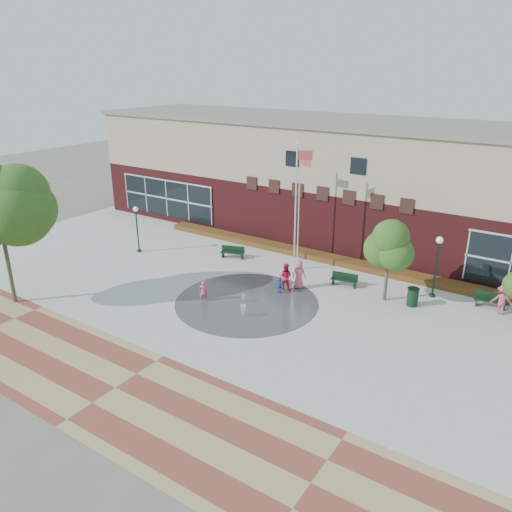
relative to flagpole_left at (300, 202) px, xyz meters
The scene contains 22 objects.
ground 11.40m from the flagpole_left, 85.85° to the right, with size 120.00×120.00×0.00m, color #666056.
plaza_concrete 7.85m from the flagpole_left, 83.32° to the right, with size 46.00×18.00×0.01m, color #A8A8A0.
paver_band 18.07m from the flagpole_left, 87.50° to the right, with size 46.00×6.00×0.01m, color brown.
splash_pad 8.70m from the flagpole_left, 84.20° to the right, with size 8.40×8.40×0.01m, color #383A3D.
library_building 7.00m from the flagpole_left, 83.71° to the left, with size 44.40×10.40×9.20m.
flower_bed 4.49m from the flagpole_left, 54.31° to the left, with size 26.00×1.20×0.40m, color maroon.
flagpole_left is the anchor object (origin of this frame).
flagpole_right 1.85m from the flagpole_left, 67.78° to the right, with size 0.98×0.49×8.58m.
lamp_left 12.04m from the flagpole_left, 155.10° to the right, with size 0.37×0.37×3.48m.
lamp_right 9.86m from the flagpole_left, ahead, with size 0.40×0.40×3.81m.
bench_left 6.18m from the flagpole_left, 152.52° to the right, with size 1.78×1.01×0.86m.
bench_mid 6.48m from the flagpole_left, 25.94° to the right, with size 1.71×0.72×0.83m.
bench_right 13.43m from the flagpole_left, ahead, with size 1.82×0.78×0.89m.
trash_can 10.08m from the flagpole_left, 16.09° to the right, with size 0.67×0.67×1.11m.
tree_mid 7.95m from the flagpole_left, 20.57° to the right, with size 2.86×2.86×4.82m.
water_jet_a 10.27m from the flagpole_left, 79.71° to the right, with size 0.36×0.36×0.70m, color white.
water_jet_b 8.82m from the flagpole_left, 85.22° to the right, with size 0.21×0.21×0.47m, color white.
child_splash 9.65m from the flagpole_left, 99.19° to the right, with size 0.47×0.31×1.28m, color #DA5277.
adult_red 6.10m from the flagpole_left, 69.77° to the right, with size 0.85×0.66×1.74m, color red.
adult_pink 5.82m from the flagpole_left, 60.21° to the right, with size 0.88×0.57×1.80m, color #D05773.
child_blue 6.83m from the flagpole_left, 71.95° to the right, with size 0.61×0.26×1.05m, color #275EA1.
person_bench 13.87m from the flagpole_left, ahead, with size 1.13×0.65×1.74m, color #CF4861.
Camera 1 is at (15.06, -18.68, 13.07)m, focal length 35.00 mm.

